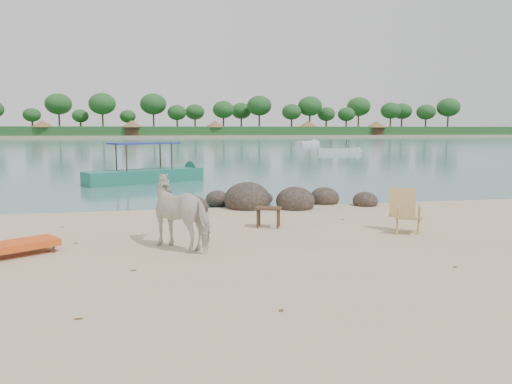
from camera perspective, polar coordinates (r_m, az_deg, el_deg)
water at (r=98.90m, az=-10.21°, el=5.70°), size 400.00×400.00×0.00m
far_shore at (r=178.88m, az=-10.69°, el=6.31°), size 420.00×90.00×1.40m
far_scenery at (r=145.57m, az=-10.57°, el=7.38°), size 420.00×18.00×9.50m
boulders at (r=15.26m, az=1.50°, el=-1.09°), size 6.23×2.69×1.05m
cow at (r=10.09m, az=-8.27°, el=-2.39°), size 1.74×1.81×1.46m
side_table at (r=12.10m, az=1.42°, el=-3.06°), size 0.70×0.58×0.49m
lounge_chair at (r=10.44m, az=-25.93°, el=-5.18°), size 1.99×1.63×0.58m
deck_chair at (r=11.91m, az=17.02°, el=-2.26°), size 0.89×0.92×1.01m
boat_near at (r=23.40m, az=-12.69°, el=4.81°), size 6.11×3.91×2.98m
boat_mid at (r=51.95m, az=9.50°, el=5.78°), size 4.99×1.69×2.40m
boat_far at (r=77.47m, az=5.93°, el=5.65°), size 5.28×5.23×0.70m
dead_leaves at (r=9.93m, az=-9.97°, el=-6.86°), size 7.81×6.60×0.00m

